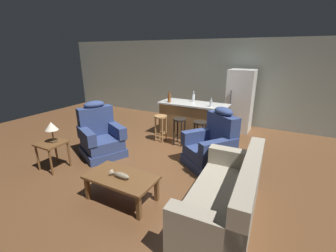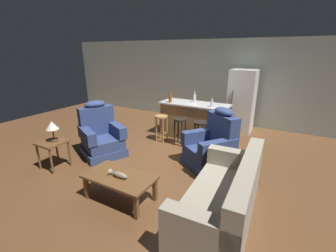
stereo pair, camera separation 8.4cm
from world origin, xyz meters
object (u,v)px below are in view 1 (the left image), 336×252
Objects in this scene: couch at (227,199)px; bar_stool_left at (161,124)px; refrigerator at (240,101)px; bottle_wine_dark at (169,98)px; recliner_near_lamp at (101,137)px; table_lamp at (51,127)px; bottle_short_amber at (211,103)px; bar_stool_middle at (179,127)px; coffee_table at (121,179)px; kitchen_island at (193,120)px; end_table at (52,147)px; recliner_near_island at (212,146)px; bottle_tall_green at (193,98)px; bar_stool_right at (200,130)px; fish_figurine at (120,175)px.

couch is 2.84× the size of bar_stool_left.
refrigerator is 5.65× the size of bottle_wine_dark.
table_lamp is (-0.32, -0.91, 0.45)m from recliner_near_lamp.
table_lamp is 3.53m from bottle_short_amber.
recliner_near_lamp is 1.88m from bar_stool_middle.
bar_stool_middle reaches higher than coffee_table.
bottle_wine_dark reaches higher than kitchen_island.
end_table is 0.32× the size of refrigerator.
recliner_near_island reaches higher than bar_stool_middle.
end_table is at bearing 0.27° from couch.
bottle_tall_green reaches higher than coffee_table.
bar_stool_left and bar_stool_right have the same top height.
bottle_wine_dark reaches higher than couch.
bottle_short_amber is at bearing 37.54° from bar_stool_middle.
recliner_near_lamp is 1.06m from table_lamp.
table_lamp reaches higher than couch.
coffee_table is 2.44m from bar_stool_middle.
refrigerator is 6.22× the size of bottle_tall_green.
bottle_wine_dark is (-0.60, -0.22, 0.59)m from kitchen_island.
recliner_near_island is 1.76× the size of bar_stool_left.
bar_stool_middle is (-1.71, 2.11, 0.13)m from couch.
coffee_table is 3.89× the size of bottle_tall_green.
kitchen_island is (-0.07, 3.10, 0.02)m from fish_figurine.
bottle_wine_dark is (-1.55, 1.07, 0.65)m from recliner_near_island.
coffee_table is at bearing -98.68° from bar_stool_right.
couch is 4.72× the size of table_lamp.
bottle_wine_dark is (-0.50, 0.41, 0.60)m from bar_stool_middle.
end_table is at bearing -134.17° from bar_stool_right.
table_lamp is (-1.81, 0.23, 0.41)m from fish_figurine.
bar_stool_left is 2.45m from refrigerator.
couch is at bearing -48.71° from bottle_wine_dark.
bar_stool_right is (-1.18, 2.11, 0.13)m from couch.
coffee_table is at bearing -6.05° from table_lamp.
bar_stool_left is at bearing -124.95° from bottle_tall_green.
kitchen_island is 1.02× the size of refrigerator.
couch is 2.42m from bar_stool_right.
recliner_near_lamp is at bearing -137.00° from bottle_short_amber.
coffee_table is 1.96× the size of end_table.
recliner_near_island is (0.88, 1.77, 0.06)m from coffee_table.
couch is at bearing 11.80° from recliner_near_lamp.
recliner_near_lamp is at bearing -37.54° from recliner_near_island.
coffee_table is 0.57× the size of couch.
fish_figurine is 2.01m from recliner_near_island.
bottle_short_amber is at bearing 81.48° from fish_figurine.
bottle_short_amber is (-1.10, 2.58, 0.69)m from couch.
coffee_table is 1.62× the size of bar_stool_left.
bar_stool_middle is (-1.04, 0.65, 0.05)m from recliner_near_island.
bottle_short_amber is at bearing -122.71° from recliner_near_island.
fish_figurine is 0.50× the size of bar_stool_middle.
bottle_tall_green is 0.65m from bottle_wine_dark.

